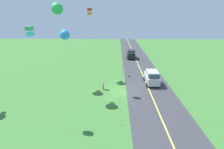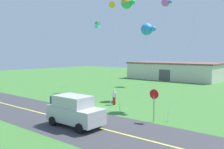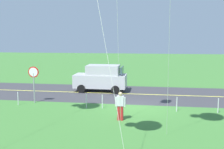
# 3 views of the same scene
# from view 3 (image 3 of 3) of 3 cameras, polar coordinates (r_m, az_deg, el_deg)

# --- Properties ---
(ground_plane) EXTENTS (120.00, 120.00, 0.10)m
(ground_plane) POSITION_cam_3_polar(r_m,az_deg,el_deg) (17.62, 5.39, -7.16)
(ground_plane) COLOR #3D7533
(asphalt_road) EXTENTS (120.00, 7.00, 0.00)m
(asphalt_road) POSITION_cam_3_polar(r_m,az_deg,el_deg) (21.50, 5.99, -4.26)
(asphalt_road) COLOR #38383D
(asphalt_road) RESTS_ON ground
(road_centre_stripe) EXTENTS (120.00, 0.16, 0.00)m
(road_centre_stripe) POSITION_cam_3_polar(r_m,az_deg,el_deg) (21.49, 5.99, -4.25)
(road_centre_stripe) COLOR #E5E04C
(road_centre_stripe) RESTS_ON asphalt_road
(car_suv_foreground) EXTENTS (4.40, 2.12, 2.24)m
(car_suv_foreground) POSITION_cam_3_polar(r_m,az_deg,el_deg) (22.45, -2.35, -0.72)
(car_suv_foreground) COLOR #B7B7BC
(car_suv_foreground) RESTS_ON ground
(stop_sign) EXTENTS (0.76, 0.08, 2.56)m
(stop_sign) POSITION_cam_3_polar(r_m,az_deg,el_deg) (19.11, -16.62, -0.60)
(stop_sign) COLOR gray
(stop_sign) RESTS_ON ground
(person_adult_near) EXTENTS (0.58, 0.22, 1.60)m
(person_adult_near) POSITION_cam_3_polar(r_m,az_deg,el_deg) (14.57, 1.83, -6.63)
(person_adult_near) COLOR red
(person_adult_near) RESTS_ON ground
(fence_post_1) EXTENTS (0.05, 0.05, 0.90)m
(fence_post_1) POSITION_cam_3_polar(r_m,az_deg,el_deg) (17.28, 22.02, -6.31)
(fence_post_1) COLOR silver
(fence_post_1) RESTS_ON ground
(fence_post_2) EXTENTS (0.05, 0.05, 0.90)m
(fence_post_2) POSITION_cam_3_polar(r_m,az_deg,el_deg) (16.87, 13.86, -6.29)
(fence_post_2) COLOR silver
(fence_post_2) RESTS_ON ground
(fence_post_3) EXTENTS (0.05, 0.05, 0.90)m
(fence_post_3) POSITION_cam_3_polar(r_m,az_deg,el_deg) (17.08, -2.12, -5.89)
(fence_post_3) COLOR silver
(fence_post_3) RESTS_ON ground
(fence_post_4) EXTENTS (0.05, 0.05, 0.90)m
(fence_post_4) POSITION_cam_3_polar(r_m,az_deg,el_deg) (17.30, -5.58, -5.74)
(fence_post_4) COLOR silver
(fence_post_4) RESTS_ON ground
(fence_post_5) EXTENTS (0.05, 0.05, 0.90)m
(fence_post_5) POSITION_cam_3_polar(r_m,az_deg,el_deg) (19.01, -19.69, -4.92)
(fence_post_5) COLOR silver
(fence_post_5) RESTS_ON ground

